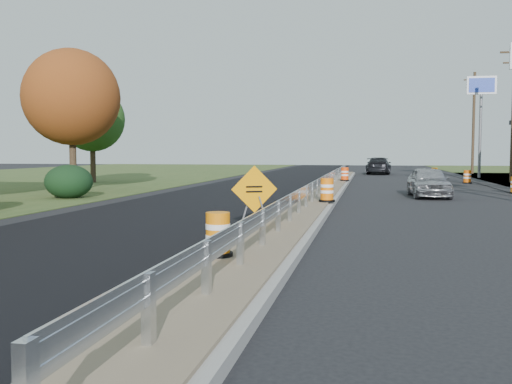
% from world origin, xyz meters
% --- Properties ---
extents(ground, '(140.00, 140.00, 0.00)m').
position_xyz_m(ground, '(0.00, 0.00, 0.00)').
color(ground, black).
rests_on(ground, ground).
extents(milled_overlay, '(7.20, 120.00, 0.01)m').
position_xyz_m(milled_overlay, '(-4.40, 10.00, 0.01)').
color(milled_overlay, black).
rests_on(milled_overlay, ground).
extents(median, '(1.60, 55.00, 0.23)m').
position_xyz_m(median, '(0.00, 8.00, 0.11)').
color(median, gray).
rests_on(median, ground).
extents(guardrail, '(0.10, 46.15, 0.72)m').
position_xyz_m(guardrail, '(0.00, 9.00, 0.73)').
color(guardrail, silver).
rests_on(guardrail, median).
extents(pylon_sign_north, '(2.20, 0.30, 7.90)m').
position_xyz_m(pylon_sign_north, '(10.50, 30.00, 6.48)').
color(pylon_sign_north, slate).
rests_on(pylon_sign_north, ground).
extents(utility_pole_north, '(1.90, 0.26, 9.40)m').
position_xyz_m(utility_pole_north, '(11.50, 39.00, 4.93)').
color(utility_pole_north, '#473523').
rests_on(utility_pole_north, ground).
extents(hedge_north, '(2.09, 2.09, 1.52)m').
position_xyz_m(hedge_north, '(-11.00, 6.00, 0.76)').
color(hedge_north, black).
rests_on(hedge_north, ground).
extents(tree_near_red, '(4.95, 4.95, 7.35)m').
position_xyz_m(tree_near_red, '(-13.00, 10.00, 4.86)').
color(tree_near_red, '#473523').
rests_on(tree_near_red, ground).
extents(tree_near_back, '(4.29, 4.29, 6.37)m').
position_xyz_m(tree_near_back, '(-16.00, 18.00, 4.21)').
color(tree_near_back, '#473523').
rests_on(tree_near_back, ground).
extents(caution_sign, '(1.14, 0.55, 1.72)m').
position_xyz_m(caution_sign, '(-0.90, -2.38, 0.44)').
color(caution_sign, white).
rests_on(caution_sign, ground).
extents(barrel_median_near, '(0.53, 0.53, 0.78)m').
position_xyz_m(barrel_median_near, '(-0.55, -7.39, 0.61)').
color(barrel_median_near, black).
rests_on(barrel_median_near, median).
extents(barrel_median_mid, '(0.60, 0.60, 0.87)m').
position_xyz_m(barrel_median_mid, '(0.55, 3.99, 0.65)').
color(barrel_median_mid, black).
rests_on(barrel_median_mid, median).
extents(barrel_median_far, '(0.58, 0.58, 0.85)m').
position_xyz_m(barrel_median_far, '(0.55, 19.31, 0.64)').
color(barrel_median_far, black).
rests_on(barrel_median_far, median).
extents(barrel_shoulder_mid, '(0.59, 0.59, 0.87)m').
position_xyz_m(barrel_shoulder_mid, '(8.35, 22.00, 0.42)').
color(barrel_shoulder_mid, black).
rests_on(barrel_shoulder_mid, ground).
extents(barrel_shoulder_far, '(0.57, 0.57, 0.83)m').
position_xyz_m(barrel_shoulder_far, '(7.00, 28.65, 0.40)').
color(barrel_shoulder_far, black).
rests_on(barrel_shoulder_far, ground).
extents(car_silver, '(1.88, 4.19, 1.40)m').
position_xyz_m(car_silver, '(4.74, 9.99, 0.70)').
color(car_silver, '#A7A6AB').
rests_on(car_silver, ground).
extents(car_dark_far, '(2.46, 5.41, 1.54)m').
position_xyz_m(car_dark_far, '(2.90, 36.45, 0.77)').
color(car_dark_far, black).
rests_on(car_dark_far, ground).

